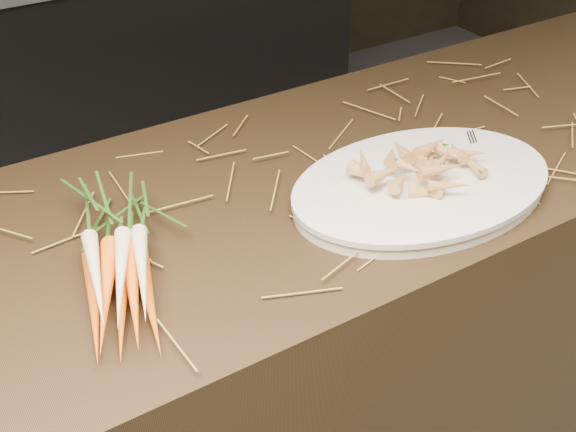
% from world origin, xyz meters
% --- Properties ---
extents(main_counter, '(2.40, 0.70, 0.90)m').
position_xyz_m(main_counter, '(0.00, 0.30, 0.45)').
color(main_counter, black).
rests_on(main_counter, ground).
extents(back_counter, '(1.82, 0.62, 0.84)m').
position_xyz_m(back_counter, '(0.30, 2.18, 0.42)').
color(back_counter, black).
rests_on(back_counter, ground).
extents(straw_bedding, '(1.40, 0.60, 0.02)m').
position_xyz_m(straw_bedding, '(0.00, 0.30, 0.91)').
color(straw_bedding, '#A77D33').
rests_on(straw_bedding, main_counter).
extents(root_veg_bunch, '(0.27, 0.45, 0.08)m').
position_xyz_m(root_veg_bunch, '(-0.46, 0.26, 0.94)').
color(root_veg_bunch, '#E05700').
rests_on(root_veg_bunch, main_counter).
extents(serving_platter, '(0.52, 0.36, 0.03)m').
position_xyz_m(serving_platter, '(0.07, 0.15, 0.91)').
color(serving_platter, white).
rests_on(serving_platter, main_counter).
extents(roasted_veg_heap, '(0.25, 0.19, 0.06)m').
position_xyz_m(roasted_veg_heap, '(0.07, 0.15, 0.95)').
color(roasted_veg_heap, '#C38242').
rests_on(roasted_veg_heap, serving_platter).
extents(serving_fork, '(0.12, 0.17, 0.00)m').
position_xyz_m(serving_fork, '(0.25, 0.12, 0.93)').
color(serving_fork, silver).
rests_on(serving_fork, serving_platter).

